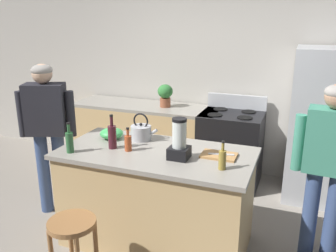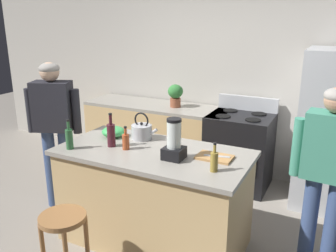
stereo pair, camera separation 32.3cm
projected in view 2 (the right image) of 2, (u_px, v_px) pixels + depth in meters
name	position (u px, v px, depth m)	size (l,w,h in m)	color
ground_plane	(154.00, 239.00, 3.47)	(14.00, 14.00, 0.00)	gray
back_wall	(224.00, 73.00, 4.74)	(8.00, 0.10, 2.70)	#BCB7AD
kitchen_island	(154.00, 197.00, 3.33)	(1.73, 0.88, 0.92)	tan
back_counter_run	(157.00, 137.00, 5.00)	(2.00, 0.64, 0.92)	tan
stove_range	(239.00, 150.00, 4.47)	(0.76, 0.65, 1.10)	black
person_by_island_left	(54.00, 122.00, 3.82)	(0.58, 0.35, 1.62)	#384C7A
person_by_sink_right	(329.00, 165.00, 2.82)	(0.60, 0.25, 1.57)	#384C7A
bar_stool	(64.00, 231.00, 2.75)	(0.36, 0.36, 0.63)	#9E6B3D
potted_plant	(175.00, 94.00, 4.69)	(0.20, 0.20, 0.30)	brown
blender_appliance	(174.00, 142.00, 2.98)	(0.17, 0.17, 0.35)	black
bottle_olive_oil	(69.00, 138.00, 3.22)	(0.07, 0.07, 0.28)	#2D6638
bottle_cooking_sauce	(126.00, 141.00, 3.21)	(0.06, 0.06, 0.22)	#B24C26
bottle_wine	(111.00, 134.00, 3.28)	(0.08, 0.08, 0.32)	#471923
bottle_vinegar	(214.00, 161.00, 2.75)	(0.06, 0.06, 0.24)	olive
mixing_bowl	(113.00, 132.00, 3.56)	(0.23, 0.23, 0.10)	#3FB259
tea_kettle	(142.00, 131.00, 3.49)	(0.28, 0.20, 0.27)	#B7BABF
cutting_board	(215.00, 157.00, 3.03)	(0.30, 0.20, 0.02)	#B7844C
chef_knife	(217.00, 156.00, 3.02)	(0.22, 0.03, 0.01)	#B7BABF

